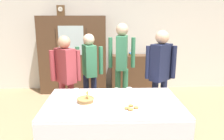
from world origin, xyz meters
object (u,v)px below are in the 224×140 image
Objects in this scene: mantel_clock at (61,10)px; tea_cup_far_right at (148,102)px; spoon_back_edge at (104,101)px; spoon_front_edge at (130,99)px; dining_table at (113,108)px; wall_cabinet at (73,55)px; tea_cup_near_right at (116,91)px; spoon_near_left at (96,95)px; tea_cup_near_left at (54,111)px; bread_basket at (86,100)px; person_behind_table_left at (160,69)px; book_stack at (132,54)px; pastry_plate at (131,109)px; tea_cup_mid_right at (129,90)px; person_behind_table_right at (122,58)px; tea_cup_far_left at (76,91)px; bookshelf_low at (132,73)px; person_beside_shelf at (66,72)px; person_near_right_end at (89,67)px.

tea_cup_far_right is (1.62, -2.64, -1.26)m from mantel_clock.
spoon_back_edge and spoon_front_edge have the same top height.
dining_table is 7.70× the size of mantel_clock.
wall_cabinet is at bearing 114.76° from spoon_front_edge.
tea_cup_near_right is 0.34m from spoon_near_left.
wall_cabinet is 14.65× the size of tea_cup_near_left.
person_behind_table_left is at bearing 31.60° from bread_basket.
book_stack is 1.85× the size of spoon_back_edge.
tea_cup_far_right is 0.31m from pastry_plate.
tea_cup_near_left and tea_cup_far_right have the same top height.
dining_table is at bearing -70.85° from wall_cabinet.
tea_cup_mid_right is at bearing -149.36° from person_behind_table_left.
person_behind_table_left reaches higher than book_stack.
person_behind_table_right reaches higher than tea_cup_far_right.
wall_cabinet reaches higher than spoon_front_edge.
mantel_clock is at bearing 138.95° from person_behind_table_right.
tea_cup_near_left is at bearing -138.20° from tea_cup_near_right.
bread_basket is at bearing -65.54° from tea_cup_far_left.
mantel_clock is 1.85× the size of tea_cup_mid_right.
bookshelf_low is at bearing 81.92° from tea_cup_mid_right.
book_stack is at bearing 87.68° from tea_cup_far_right.
bookshelf_low reaches higher than tea_cup_mid_right.
tea_cup_near_left is (-0.17, -0.72, 0.00)m from tea_cup_far_left.
spoon_back_edge is (-0.71, -2.58, -0.21)m from book_stack.
bookshelf_low is 2.69m from spoon_back_edge.
dining_table is at bearing -102.39° from bookshelf_low.
tea_cup_far_right is (1.37, -2.64, -0.18)m from wall_cabinet.
book_stack is at bearing 82.37° from spoon_front_edge.
person_behind_table_right is at bearing 75.20° from spoon_back_edge.
spoon_front_edge is (-0.23, 0.17, -0.02)m from tea_cup_far_right.
bread_basket reaches higher than tea_cup_mid_right.
book_stack reaches higher than tea_cup_far_right.
bread_basket reaches higher than pastry_plate.
book_stack reaches higher than spoon_front_edge.
tea_cup_near_right is 0.07× the size of person_behind_table_right.
bread_basket is (-0.37, 0.03, 0.12)m from dining_table.
pastry_plate is at bearing -64.17° from mantel_clock.
bread_basket is 0.15× the size of person_beside_shelf.
wall_cabinet is 1.21× the size of person_beside_shelf.
spoon_near_left is 0.24m from spoon_back_edge.
dining_table is at bearing 173.52° from tea_cup_far_right.
tea_cup_far_right is at bearing -67.58° from tea_cup_mid_right.
spoon_near_left is at bearing -74.11° from wall_cabinet.
person_behind_table_right is at bearing -105.98° from bookshelf_low.
dining_table is 1.17× the size of person_near_right_end.
tea_cup_near_right is 1.00× the size of tea_cup_near_left.
person_behind_table_right is at bearing 51.71° from tea_cup_far_left.
person_behind_table_right reaches higher than person_beside_shelf.
book_stack is (1.48, 0.05, 0.00)m from wall_cabinet.
person_near_right_end is (-0.65, 1.16, 0.21)m from spoon_front_edge.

